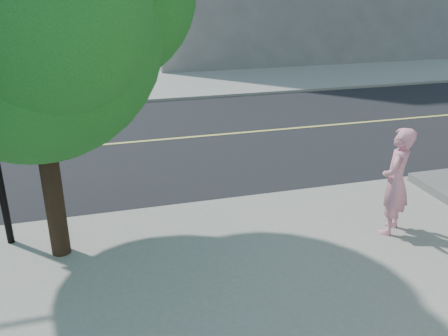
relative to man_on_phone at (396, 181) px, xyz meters
name	(u,v)px	position (x,y,z in m)	size (l,w,h in m)	color
ground	(11,230)	(-6.67, 2.10, -1.09)	(140.00, 140.00, 0.00)	black
road_ew	(32,151)	(-6.67, 6.60, -1.09)	(140.00, 9.00, 0.01)	black
sidewalk_ne	(273,47)	(6.83, 23.60, -1.03)	(29.00, 25.00, 0.12)	gray
man_on_phone	(396,181)	(0.00, 0.00, 0.00)	(0.71, 0.47, 1.95)	pink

